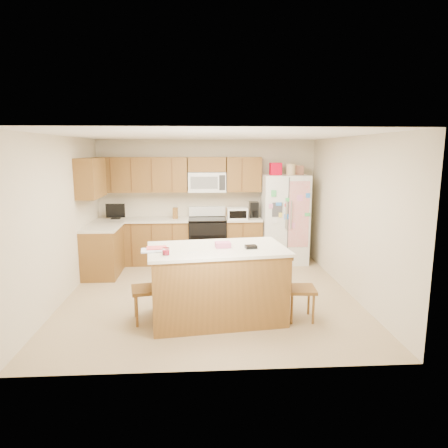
{
  "coord_description": "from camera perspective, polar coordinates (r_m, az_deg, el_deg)",
  "views": [
    {
      "loc": [
        -0.14,
        -6.09,
        2.27
      ],
      "look_at": [
        0.24,
        0.35,
        1.09
      ],
      "focal_mm": 32.0,
      "sensor_mm": 36.0,
      "label": 1
    }
  ],
  "objects": [
    {
      "name": "island",
      "position": [
        5.48,
        -0.99,
        -8.43
      ],
      "size": [
        1.97,
        1.28,
        1.09
      ],
      "color": "#905D29",
      "rests_on": "ground"
    },
    {
      "name": "windsor_chair_left",
      "position": [
        5.52,
        -10.73,
        -9.03
      ],
      "size": [
        0.47,
        0.49,
        0.96
      ],
      "color": "#905D29",
      "rests_on": "ground"
    },
    {
      "name": "cabinetry",
      "position": [
        8.04,
        -9.38,
        0.54
      ],
      "size": [
        3.36,
        1.56,
        2.15
      ],
      "color": "#905D29",
      "rests_on": "ground"
    },
    {
      "name": "windsor_chair_right",
      "position": [
        5.57,
        10.7,
        -9.03
      ],
      "size": [
        0.41,
        0.43,
        0.93
      ],
      "color": "#905D29",
      "rests_on": "ground"
    },
    {
      "name": "ground",
      "position": [
        6.5,
        -2.0,
        -10.07
      ],
      "size": [
        4.5,
        4.5,
        0.0
      ],
      "primitive_type": "plane",
      "color": "#8D7954",
      "rests_on": "ground"
    },
    {
      "name": "stove",
      "position": [
        8.23,
        -2.37,
        -2.24
      ],
      "size": [
        0.76,
        0.65,
        1.13
      ],
      "color": "black",
      "rests_on": "ground"
    },
    {
      "name": "windsor_chair_back",
      "position": [
        6.1,
        -1.86,
        -6.81
      ],
      "size": [
        0.52,
        0.51,
        0.99
      ],
      "color": "#905D29",
      "rests_on": "ground"
    },
    {
      "name": "refrigerator",
      "position": [
        8.26,
        8.58,
        0.86
      ],
      "size": [
        0.9,
        0.79,
        2.04
      ],
      "color": "white",
      "rests_on": "ground"
    },
    {
      "name": "room_shell",
      "position": [
        6.15,
        -2.08,
        2.61
      ],
      "size": [
        4.6,
        4.6,
        2.52
      ],
      "color": "beige",
      "rests_on": "ground"
    }
  ]
}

